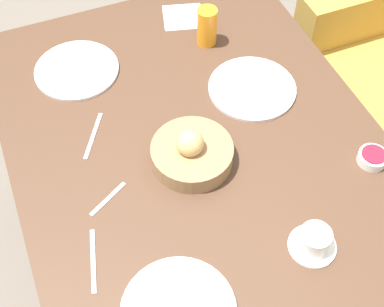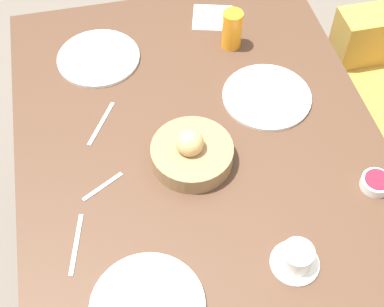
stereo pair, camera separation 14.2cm
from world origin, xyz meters
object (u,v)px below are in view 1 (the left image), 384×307
Objects in this scene: plate_near_left at (77,70)px; juice_glass at (207,26)px; fork_silver at (93,260)px; napkin at (183,17)px; bread_basket at (192,152)px; coffee_cup at (314,241)px; knife_silver at (93,136)px; spoon_coffee at (108,199)px; plate_far_center at (252,88)px; jam_bowl_berry at (373,158)px.

juice_glass is (0.03, 0.42, 0.06)m from plate_near_left.
napkin is at bearing 144.89° from fork_silver.
fork_silver is at bearing -60.56° from bread_basket.
coffee_cup is at bearing -3.89° from juice_glass.
knife_silver is 1.30× the size of spoon_coffee.
coffee_cup is 0.66m from knife_silver.
bread_basket reaches higher than napkin.
plate_near_left is 2.20× the size of coffee_cup.
juice_glass reaches higher than coffee_cup.
knife_silver is at bearing -61.83° from juice_glass.
plate_near_left is at bearing 168.55° from fork_silver.
plate_far_center is (-0.18, 0.27, -0.03)m from bread_basket.
juice_glass reaches higher than bread_basket.
napkin reaches higher than fork_silver.
plate_far_center is at bearing 123.30° from bread_basket.
coffee_cup reaches higher than fork_silver.
fork_silver is at bearing -42.27° from juice_glass.
knife_silver is (-0.37, -0.67, -0.01)m from jam_bowl_berry.
juice_glass is 1.07× the size of coffee_cup.
jam_bowl_berry is at bearing 120.52° from coffee_cup.
knife_silver is (0.27, -0.02, -0.00)m from plate_near_left.
knife_silver is (-0.18, -0.22, -0.04)m from bread_basket.
plate_near_left is 1.58× the size of fork_silver.
plate_far_center is at bearing 121.21° from fork_silver.
plate_near_left is 0.65m from fork_silver.
plate_far_center reaches higher than knife_silver.
jam_bowl_berry is at bearing 45.59° from plate_near_left.
coffee_cup is (0.80, 0.37, 0.02)m from plate_near_left.
knife_silver is at bearing -5.10° from plate_near_left.
napkin is (-0.91, 0.03, -0.03)m from coffee_cup.
jam_bowl_berry is 0.49× the size of napkin.
fork_silver is at bearing -15.90° from knife_silver.
jam_bowl_berry is 0.71m from spoon_coffee.
juice_glass reaches higher than fork_silver.
plate_near_left is at bearing -93.71° from juice_glass.
fork_silver is at bearing -108.16° from coffee_cup.
fork_silver is 0.38m from knife_silver.
plate_near_left is 0.48m from spoon_coffee.
jam_bowl_berry is (-0.16, 0.28, -0.01)m from coffee_cup.
jam_bowl_berry is 0.77m from knife_silver.
bread_basket reaches higher than plate_far_center.
spoon_coffee is 0.74m from napkin.
jam_bowl_berry is at bearing 18.52° from napkin.
juice_glass is 1.58× the size of jam_bowl_berry.
bread_basket is 0.29m from knife_silver.
fork_silver is 1.01× the size of napkin.
juice_glass is 0.82m from fork_silver.
coffee_cup is 0.73× the size of napkin.
bread_basket is 0.25m from spoon_coffee.
bread_basket is at bearing 50.73° from knife_silver.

